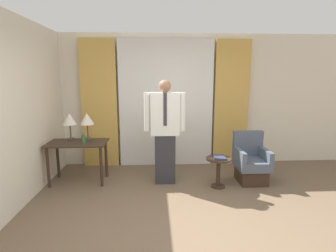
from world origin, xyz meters
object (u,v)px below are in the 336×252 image
at_px(table_lamp_left, 70,120).
at_px(book, 219,157).
at_px(desk, 78,149).
at_px(person, 165,129).
at_px(bottle_near_edge, 84,139).
at_px(side_table, 218,167).
at_px(armchair, 251,163).
at_px(table_lamp_right, 87,120).

bearing_deg(table_lamp_left, book, -11.18).
bearing_deg(desk, person, -4.35).
xyz_separation_m(table_lamp_left, bottle_near_edge, (0.29, -0.22, -0.29)).
bearing_deg(side_table, person, 165.07).
bearing_deg(book, side_table, 129.68).
xyz_separation_m(armchair, side_table, (-0.63, -0.22, 0.02)).
relative_size(armchair, book, 3.40).
xyz_separation_m(table_lamp_left, book, (2.57, -0.51, -0.57)).
relative_size(desk, side_table, 1.97).
bearing_deg(side_table, armchair, 19.12).
xyz_separation_m(desk, side_table, (2.41, -0.35, -0.26)).
distance_m(table_lamp_left, armchair, 3.30).
height_order(desk, armchair, armchair).
distance_m(side_table, book, 0.18).
bearing_deg(bottle_near_edge, table_lamp_left, 141.87).
bearing_deg(side_table, table_lamp_right, 167.53).
bearing_deg(person, bottle_near_edge, 178.40).
relative_size(table_lamp_left, bottle_near_edge, 2.84).
relative_size(person, side_table, 3.53).
height_order(side_table, book, book).
relative_size(person, armchair, 2.05).
distance_m(desk, table_lamp_right, 0.53).
distance_m(person, book, 1.03).
distance_m(desk, person, 1.57).
height_order(desk, bottle_near_edge, bottle_near_edge).
distance_m(desk, book, 2.45).
distance_m(desk, side_table, 2.45).
xyz_separation_m(bottle_near_edge, side_table, (2.28, -0.28, -0.45)).
distance_m(desk, table_lamp_left, 0.53).
xyz_separation_m(table_lamp_right, armchair, (2.89, -0.28, -0.76)).
bearing_deg(book, desk, 171.52).
distance_m(person, armchair, 1.65).
bearing_deg(person, side_table, -14.93).
xyz_separation_m(table_lamp_left, table_lamp_right, (0.30, 0.00, 0.00)).
height_order(bottle_near_edge, armchair, bottle_near_edge).
relative_size(table_lamp_right, person, 0.27).
bearing_deg(table_lamp_right, armchair, -5.52).
bearing_deg(bottle_near_edge, book, -7.08).
height_order(table_lamp_right, bottle_near_edge, table_lamp_right).
bearing_deg(side_table, table_lamp_left, 168.97).
height_order(table_lamp_left, side_table, table_lamp_left).
bearing_deg(bottle_near_edge, armchair, -1.10).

